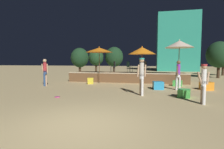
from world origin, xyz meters
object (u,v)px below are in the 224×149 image
Objects in this scene: cube_seat_3 at (178,83)px; bistro_chair_2 at (146,66)px; cube_seat_2 at (90,81)px; bistro_chair_1 at (114,65)px; cube_seat_4 at (184,93)px; cube_seat_1 at (158,85)px; person_3 at (45,71)px; background_tree_3 at (80,58)px; patio_umbrella_1 at (99,50)px; background_tree_2 at (96,57)px; background_tree_4 at (219,55)px; background_tree_0 at (114,57)px; person_0 at (178,74)px; cube_seat_0 at (206,86)px; person_2 at (204,82)px; frisbee_disc at (57,97)px; patio_umbrella_2 at (142,51)px; patio_umbrella_0 at (179,44)px; background_tree_1 at (224,58)px; person_1 at (142,74)px; bistro_chair_0 at (129,66)px.

bistro_chair_2 is at bearing 144.42° from cube_seat_3.
cube_seat_2 is 3.04m from bistro_chair_1.
cube_seat_3 is at bearing 85.64° from cube_seat_4.
cube_seat_1 is 0.36× the size of person_3.
patio_umbrella_1 is at bearing -55.97° from background_tree_3.
background_tree_4 is at bearing -11.75° from background_tree_2.
background_tree_0 is 12.24m from background_tree_4.
background_tree_4 reaches higher than person_0.
bistro_chair_2 is (3.61, 1.10, -1.25)m from patio_umbrella_1.
background_tree_2 reaches higher than cube_seat_3.
cube_seat_2 is (-7.80, 1.33, -0.02)m from cube_seat_0.
person_2 is 0.48× the size of background_tree_2.
person_0 reaches higher than bistro_chair_1.
cube_seat_2 is 2.26× the size of frisbee_disc.
patio_umbrella_2 is 9.68m from background_tree_4.
person_3 is (-2.69, -1.83, 0.83)m from cube_seat_2.
patio_umbrella_0 is at bearing 121.70° from cube_seat_0.
background_tree_4 is (-1.78, -3.63, 0.22)m from background_tree_1.
patio_umbrella_2 is at bearing 115.83° from person_3.
cube_seat_4 is at bearing 154.99° from bistro_chair_2.
cube_seat_3 is 9.32m from person_3.
background_tree_2 is at bearing 175.56° from bistro_chair_1.
patio_umbrella_2 reaches higher than bistro_chair_1.
background_tree_2 is at bearing 69.97° from background_tree_3.
person_2 is at bearing -88.15° from cube_seat_3.
patio_umbrella_1 is 2.37m from bistro_chair_1.
cube_seat_3 is at bearing 40.49° from frisbee_disc.
person_1 reaches higher than person_0.
patio_umbrella_1 is at bearing -174.74° from patio_umbrella_2.
patio_umbrella_1 reaches higher than cube_seat_2.
bistro_chair_0 is 13.84m from background_tree_1.
cube_seat_3 is 5.38m from person_2.
person_3 is (-6.54, -2.78, -1.48)m from patio_umbrella_2.
bistro_chair_2 reaches higher than cube_seat_0.
patio_umbrella_1 is at bearing 51.09° from cube_seat_2.
patio_umbrella_0 reaches higher than bistro_chair_1.
background_tree_1 reaches higher than person_0.
bistro_chair_0 reaches higher than cube_seat_0.
person_1 is at bearing -54.25° from background_tree_3.
bistro_chair_2 is at bearing 17.01° from patio_umbrella_1.
background_tree_1 reaches higher than background_tree_3.
background_tree_0 is (-6.87, 15.96, 1.43)m from person_2.
person_2 is (0.48, -1.31, 0.70)m from cube_seat_4.
background_tree_0 is at bearing 172.65° from person_1.
person_2 reaches higher than cube_seat_3.
frisbee_disc is at bearing 83.71° from person_2.
person_2 reaches higher than cube_seat_2.
cube_seat_0 is at bearing -113.88° from background_tree_1.
bistro_chair_0 is 0.27× the size of background_tree_2.
bistro_chair_1 is at bearing 15.97° from bistro_chair_0.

